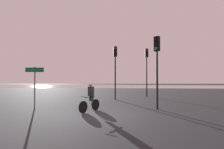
# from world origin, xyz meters

# --- Properties ---
(ground_plane) EXTENTS (120.00, 120.00, 0.00)m
(ground_plane) POSITION_xyz_m (0.00, 0.00, 0.00)
(ground_plane) COLOR black
(water_strip) EXTENTS (80.00, 16.00, 0.01)m
(water_strip) POSITION_xyz_m (0.00, 33.55, 0.00)
(water_strip) COLOR gray
(water_strip) RESTS_ON ground
(traffic_light_near_right) EXTENTS (0.40, 0.42, 4.45)m
(traffic_light_near_right) POSITION_xyz_m (3.47, 1.93, 3.10)
(traffic_light_near_right) COLOR black
(traffic_light_near_right) RESTS_ON ground
(traffic_light_far_right) EXTENTS (0.34, 0.36, 5.04)m
(traffic_light_far_right) POSITION_xyz_m (3.84, 9.68, 3.47)
(traffic_light_far_right) COLOR black
(traffic_light_far_right) RESTS_ON ground
(traffic_light_center) EXTENTS (0.36, 0.37, 4.75)m
(traffic_light_center) POSITION_xyz_m (0.67, 6.68, 3.29)
(traffic_light_center) COLOR black
(traffic_light_center) RESTS_ON ground
(direction_sign_post) EXTENTS (1.09, 0.21, 2.60)m
(direction_sign_post) POSITION_xyz_m (-4.04, 1.53, 1.70)
(direction_sign_post) COLOR slate
(direction_sign_post) RESTS_ON ground
(cyclist) EXTENTS (0.90, 1.50, 1.62)m
(cyclist) POSITION_xyz_m (-0.45, 0.95, 0.82)
(cyclist) COLOR black
(cyclist) RESTS_ON ground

